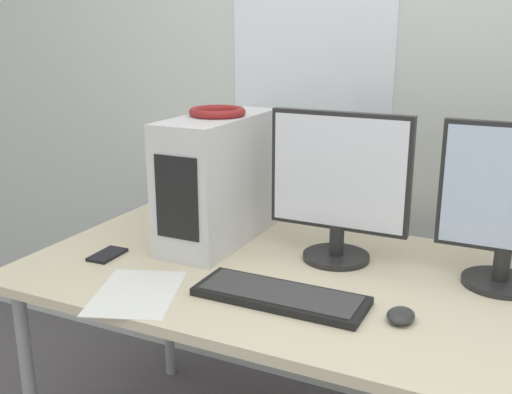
# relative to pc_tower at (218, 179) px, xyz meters

# --- Properties ---
(wall_back) EXTENTS (8.00, 0.07, 2.70)m
(wall_back) POSITION_rel_pc_tower_xyz_m (0.70, 0.44, 0.41)
(wall_back) COLOR silver
(wall_back) RESTS_ON ground_plane
(desk) EXTENTS (2.32, 0.90, 0.74)m
(desk) POSITION_rel_pc_tower_xyz_m (0.70, -0.14, -0.25)
(desk) COLOR beige
(desk) RESTS_ON ground_plane
(pc_tower) EXTENTS (0.20, 0.49, 0.41)m
(pc_tower) POSITION_rel_pc_tower_xyz_m (0.00, 0.00, 0.00)
(pc_tower) COLOR silver
(pc_tower) RESTS_ON desk
(headphones) EXTENTS (0.18, 0.18, 0.03)m
(headphones) POSITION_rel_pc_tower_xyz_m (0.00, 0.00, 0.22)
(headphones) COLOR maroon
(headphones) RESTS_ON pc_tower
(monitor_main) EXTENTS (0.42, 0.20, 0.45)m
(monitor_main) POSITION_rel_pc_tower_xyz_m (0.40, -0.00, 0.03)
(monitor_main) COLOR black
(monitor_main) RESTS_ON desk
(monitor_right_near) EXTENTS (0.36, 0.20, 0.44)m
(monitor_right_near) POSITION_rel_pc_tower_xyz_m (0.86, 0.01, 0.02)
(monitor_right_near) COLOR black
(monitor_right_near) RESTS_ON desk
(keyboard) EXTENTS (0.45, 0.16, 0.02)m
(keyboard) POSITION_rel_pc_tower_xyz_m (0.36, -0.33, -0.19)
(keyboard) COLOR black
(keyboard) RESTS_ON desk
(mouse) EXTENTS (0.07, 0.09, 0.03)m
(mouse) POSITION_rel_pc_tower_xyz_m (0.67, -0.31, -0.19)
(mouse) COLOR #2D2D2D
(mouse) RESTS_ON desk
(cell_phone) EXTENTS (0.07, 0.13, 0.01)m
(cell_phone) POSITION_rel_pc_tower_xyz_m (-0.23, -0.28, -0.20)
(cell_phone) COLOR black
(cell_phone) RESTS_ON desk
(paper_sheet_left) EXTENTS (0.30, 0.35, 0.00)m
(paper_sheet_left) POSITION_rel_pc_tower_xyz_m (0.01, -0.46, -0.20)
(paper_sheet_left) COLOR white
(paper_sheet_left) RESTS_ON desk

